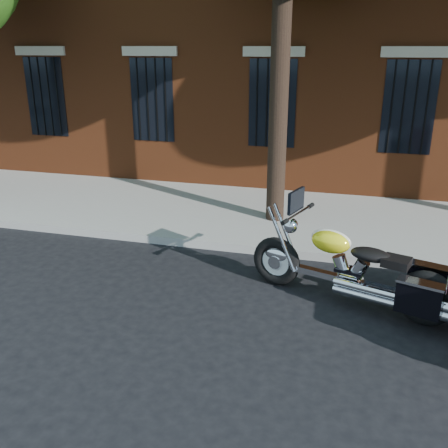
# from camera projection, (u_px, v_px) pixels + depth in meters

# --- Properties ---
(ground) EXTENTS (120.00, 120.00, 0.00)m
(ground) POSITION_uv_depth(u_px,v_px,m) (210.00, 284.00, 7.71)
(ground) COLOR black
(ground) RESTS_ON ground
(curb) EXTENTS (40.00, 0.16, 0.15)m
(curb) POSITION_uv_depth(u_px,v_px,m) (232.00, 247.00, 8.94)
(curb) COLOR gray
(curb) RESTS_ON ground
(sidewalk) EXTENTS (40.00, 3.60, 0.15)m
(sidewalk) POSITION_uv_depth(u_px,v_px,m) (254.00, 214.00, 10.65)
(sidewalk) COLOR gray
(sidewalk) RESTS_ON ground
(motorcycle) EXTENTS (2.85, 1.48, 1.55)m
(motorcycle) POSITION_uv_depth(u_px,v_px,m) (357.00, 272.00, 6.88)
(motorcycle) COLOR black
(motorcycle) RESTS_ON ground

